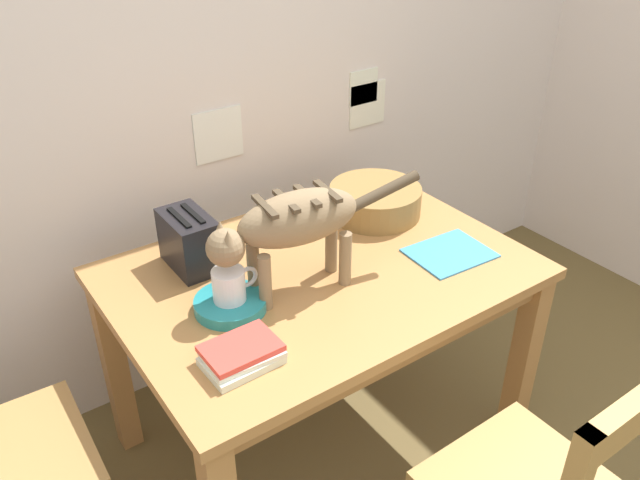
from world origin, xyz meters
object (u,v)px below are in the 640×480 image
object	(u,v)px
dining_table	(320,293)
toaster	(189,241)
coffee_mug	(230,285)
book_stack	(241,355)
wicker_basket	(375,200)
magazine	(450,253)
cat	(292,224)
saucer_bowl	(230,304)

from	to	relation	value
dining_table	toaster	size ratio (longest dim) A/B	6.11
dining_table	coffee_mug	xyz separation A→B (m)	(-0.31, -0.02, 0.17)
book_stack	wicker_basket	bearing A→B (deg)	28.43
book_stack	coffee_mug	bearing A→B (deg)	67.82
magazine	book_stack	xyz separation A→B (m)	(-0.78, -0.07, 0.02)
magazine	wicker_basket	distance (m)	0.35
wicker_basket	toaster	xyz separation A→B (m)	(-0.66, 0.06, 0.03)
cat	book_stack	bearing A→B (deg)	130.90
cat	magazine	world-z (taller)	cat
dining_table	wicker_basket	xyz separation A→B (m)	(0.35, 0.17, 0.14)
dining_table	magazine	bearing A→B (deg)	-23.65
book_stack	toaster	bearing A→B (deg)	79.15
saucer_bowl	book_stack	bearing A→B (deg)	-111.36
cat	magazine	bearing A→B (deg)	-96.54
saucer_bowl	coffee_mug	xyz separation A→B (m)	(0.00, 0.00, 0.06)
coffee_mug	cat	bearing A→B (deg)	-6.87
cat	coffee_mug	bearing A→B (deg)	89.88
saucer_bowl	toaster	world-z (taller)	toaster
cat	saucer_bowl	xyz separation A→B (m)	(-0.19, 0.02, -0.20)
dining_table	book_stack	size ratio (longest dim) A/B	6.35
coffee_mug	toaster	distance (m)	0.26
coffee_mug	book_stack	distance (m)	0.23
book_stack	dining_table	bearing A→B (deg)	30.32
cat	wicker_basket	world-z (taller)	cat
coffee_mug	toaster	world-z (taller)	toaster
coffee_mug	magazine	xyz separation A→B (m)	(0.69, -0.14, -0.08)
coffee_mug	book_stack	xyz separation A→B (m)	(-0.09, -0.21, -0.05)
cat	coffee_mug	size ratio (longest dim) A/B	4.87
magazine	toaster	size ratio (longest dim) A/B	1.23
saucer_bowl	toaster	distance (m)	0.27
saucer_bowl	wicker_basket	distance (m)	0.70
magazine	book_stack	size ratio (longest dim) A/B	1.28
dining_table	cat	bearing A→B (deg)	-159.27
wicker_basket	cat	bearing A→B (deg)	-155.17
dining_table	saucer_bowl	bearing A→B (deg)	-175.60
book_stack	wicker_basket	size ratio (longest dim) A/B	0.61
dining_table	magazine	distance (m)	0.42
dining_table	saucer_bowl	distance (m)	0.34
cat	book_stack	xyz separation A→B (m)	(-0.27, -0.19, -0.19)
saucer_bowl	magazine	world-z (taller)	saucer_bowl
coffee_mug	book_stack	world-z (taller)	coffee_mug
magazine	book_stack	world-z (taller)	book_stack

